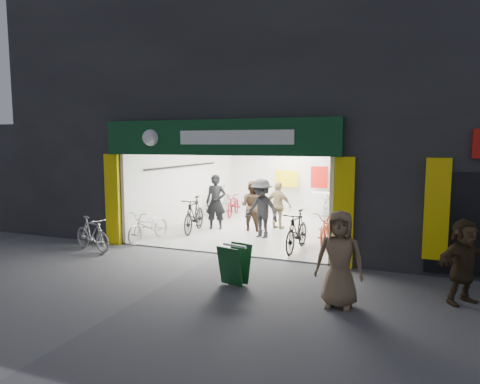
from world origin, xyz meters
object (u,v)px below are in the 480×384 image
Objects in this scene: bike_right_front at (297,231)px; parked_bike at (92,234)px; bike_left_front at (149,226)px; sandwich_board at (235,263)px; pedestrian_near at (339,259)px.

parked_bike is (-5.18, -1.95, -0.09)m from bike_right_front.
bike_left_front is 4.40m from bike_right_front.
bike_left_front reaches higher than sandwich_board.
pedestrian_near reaches higher than sandwich_board.
bike_right_front is 5.53m from parked_bike.
bike_right_front is 1.07× the size of pedestrian_near.
pedestrian_near is (6.02, -3.12, 0.40)m from bike_left_front.
parked_bike is (-0.79, -1.52, 0.00)m from bike_left_front.
sandwich_board is at bearing -29.44° from bike_left_front.
bike_left_front is 4.72m from sandwich_board.
bike_right_front is 3.19m from sandwich_board.
parked_bike is 0.89× the size of pedestrian_near.
bike_right_front reaches higher than sandwich_board.
bike_left_front is 0.95× the size of bike_right_front.
bike_left_front is at bearing 152.24° from pedestrian_near.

